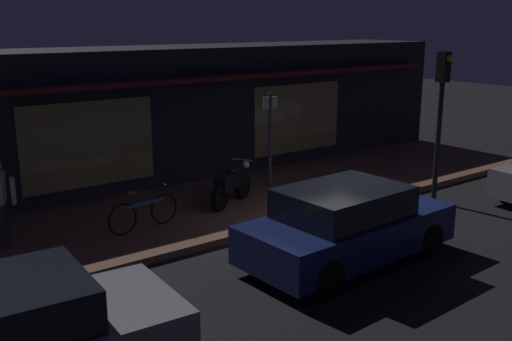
{
  "coord_description": "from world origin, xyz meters",
  "views": [
    {
      "loc": [
        -8.25,
        -8.07,
        4.26
      ],
      "look_at": [
        -0.3,
        2.4,
        0.95
      ],
      "focal_mm": 41.57,
      "sensor_mm": 36.0,
      "label": 1
    }
  ],
  "objects_px": {
    "motorcycle": "(232,183)",
    "traffic_light_pole": "(441,100)",
    "parked_car_far": "(347,225)",
    "bicycle_parked": "(144,212)",
    "sign_post": "(270,134)"
  },
  "relations": [
    {
      "from": "bicycle_parked",
      "to": "traffic_light_pole",
      "type": "height_order",
      "value": "traffic_light_pole"
    },
    {
      "from": "motorcycle",
      "to": "parked_car_far",
      "type": "distance_m",
      "value": 3.77
    },
    {
      "from": "motorcycle",
      "to": "traffic_light_pole",
      "type": "height_order",
      "value": "traffic_light_pole"
    },
    {
      "from": "traffic_light_pole",
      "to": "motorcycle",
      "type": "bearing_deg",
      "value": 150.15
    },
    {
      "from": "sign_post",
      "to": "traffic_light_pole",
      "type": "xyz_separation_m",
      "value": [
        2.62,
        -3.11,
        0.97
      ]
    },
    {
      "from": "bicycle_parked",
      "to": "sign_post",
      "type": "relative_size",
      "value": 0.69
    },
    {
      "from": "motorcycle",
      "to": "bicycle_parked",
      "type": "xyz_separation_m",
      "value": [
        -2.43,
        -0.35,
        -0.14
      ]
    },
    {
      "from": "bicycle_parked",
      "to": "traffic_light_pole",
      "type": "bearing_deg",
      "value": -17.4
    },
    {
      "from": "motorcycle",
      "to": "traffic_light_pole",
      "type": "bearing_deg",
      "value": -29.85
    },
    {
      "from": "parked_car_far",
      "to": "motorcycle",
      "type": "bearing_deg",
      "value": 88.26
    },
    {
      "from": "bicycle_parked",
      "to": "parked_car_far",
      "type": "relative_size",
      "value": 0.4
    },
    {
      "from": "bicycle_parked",
      "to": "parked_car_far",
      "type": "bearing_deg",
      "value": -55.84
    },
    {
      "from": "sign_post",
      "to": "traffic_light_pole",
      "type": "distance_m",
      "value": 4.18
    },
    {
      "from": "motorcycle",
      "to": "bicycle_parked",
      "type": "relative_size",
      "value": 0.96
    },
    {
      "from": "motorcycle",
      "to": "traffic_light_pole",
      "type": "distance_m",
      "value": 5.24
    }
  ]
}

